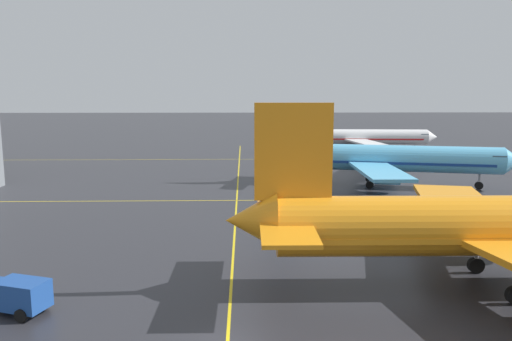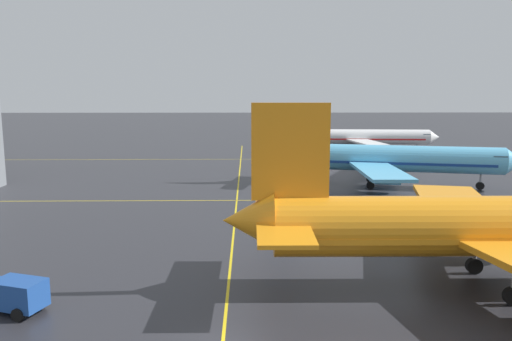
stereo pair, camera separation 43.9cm
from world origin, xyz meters
name	(u,v)px [view 1 (the left image)]	position (x,y,z in m)	size (l,w,h in m)	color
airliner_second_row	(381,158)	(20.41, 45.75, 3.97)	(37.10, 31.53, 11.62)	#5BB7E5
airliner_third_row	(361,137)	(26.86, 85.24, 3.47)	(32.73, 28.18, 10.17)	white
taxiway_markings	(237,200)	(0.00, 36.45, 0.00)	(126.77, 126.88, 0.01)	yellow
service_truck_red_van	(15,294)	(-13.08, 4.65, 1.18)	(4.47, 3.14, 2.10)	#1E4793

